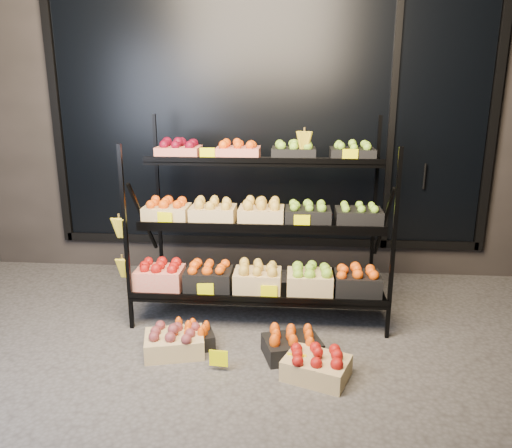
# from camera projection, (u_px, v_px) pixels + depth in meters

# --- Properties ---
(ground) EXTENTS (24.00, 24.00, 0.00)m
(ground) POSITION_uv_depth(u_px,v_px,m) (255.00, 344.00, 3.83)
(ground) COLOR #514F4C
(ground) RESTS_ON ground
(building) EXTENTS (6.00, 2.08, 3.50)m
(building) POSITION_uv_depth(u_px,v_px,m) (273.00, 100.00, 5.85)
(building) COLOR #2D2826
(building) RESTS_ON ground
(display_rack) EXTENTS (2.18, 1.02, 1.66)m
(display_rack) POSITION_uv_depth(u_px,v_px,m) (259.00, 224.00, 4.20)
(display_rack) COLOR black
(display_rack) RESTS_ON ground
(tag_floor_a) EXTENTS (0.13, 0.01, 0.12)m
(tag_floor_a) POSITION_uv_depth(u_px,v_px,m) (219.00, 363.00, 3.45)
(tag_floor_a) COLOR #EFEF00
(tag_floor_a) RESTS_ON ground
(tag_floor_b) EXTENTS (0.13, 0.01, 0.12)m
(tag_floor_b) POSITION_uv_depth(u_px,v_px,m) (296.00, 367.00, 3.41)
(tag_floor_b) COLOR #EFEF00
(tag_floor_b) RESTS_ON ground
(floor_crate_left) EXTENTS (0.49, 0.41, 0.21)m
(floor_crate_left) POSITION_uv_depth(u_px,v_px,m) (174.00, 341.00, 3.68)
(floor_crate_left) COLOR #D3B87A
(floor_crate_left) RESTS_ON ground
(floor_crate_midleft) EXTENTS (0.40, 0.35, 0.18)m
(floor_crate_midleft) POSITION_uv_depth(u_px,v_px,m) (191.00, 337.00, 3.77)
(floor_crate_midleft) COLOR black
(floor_crate_midleft) RESTS_ON ground
(floor_crate_midright) EXTENTS (0.50, 0.44, 0.21)m
(floor_crate_midright) POSITION_uv_depth(u_px,v_px,m) (316.00, 365.00, 3.37)
(floor_crate_midright) COLOR #D3B87A
(floor_crate_midright) RESTS_ON ground
(floor_crate_right) EXTENTS (0.47, 0.40, 0.20)m
(floor_crate_right) POSITION_uv_depth(u_px,v_px,m) (292.00, 344.00, 3.64)
(floor_crate_right) COLOR black
(floor_crate_right) RESTS_ON ground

